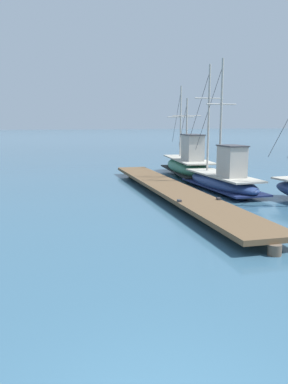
{
  "coord_description": "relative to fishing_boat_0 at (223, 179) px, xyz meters",
  "views": [
    {
      "loc": [
        -1.43,
        -3.23,
        3.37
      ],
      "look_at": [
        2.29,
        7.23,
        1.4
      ],
      "focal_mm": 36.59,
      "sensor_mm": 36.0,
      "label": 1
    }
  ],
  "objects": [
    {
      "name": "floating_dock",
      "position": [
        -2.99,
        -0.42,
        -0.27
      ],
      "size": [
        3.29,
        17.19,
        0.53
      ],
      "color": "brown",
      "rests_on": "ground"
    },
    {
      "name": "fishing_boat_0",
      "position": [
        0.0,
        0.0,
        0.0
      ],
      "size": [
        2.12,
        7.74,
        6.44
      ],
      "color": "navy",
      "rests_on": "ground"
    },
    {
      "name": "fishing_boat_2",
      "position": [
        0.88,
        5.79,
        0.12
      ],
      "size": [
        3.42,
        8.18,
        5.83
      ],
      "color": "#337556",
      "rests_on": "ground"
    }
  ]
}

